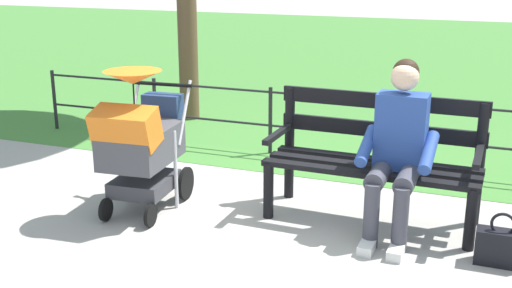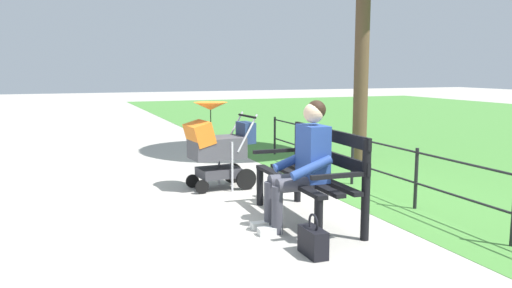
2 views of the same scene
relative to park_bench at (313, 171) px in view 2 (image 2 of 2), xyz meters
name	(u,v)px [view 2 (image 2 of 2)]	position (x,y,z in m)	size (l,w,h in m)	color
ground_plane	(278,206)	(0.64, 0.12, -0.53)	(60.00, 60.00, 0.00)	#ADA89E
park_bench	(313,171)	(0.00, 0.00, 0.00)	(1.61, 0.63, 0.96)	black
person_on_bench	(303,161)	(-0.20, 0.22, 0.15)	(0.54, 0.74, 1.28)	#42424C
stroller	(216,144)	(1.74, 0.53, 0.07)	(0.57, 0.92, 1.15)	black
handbag	(313,241)	(-0.95, 0.49, -0.40)	(0.32, 0.14, 0.37)	black
park_fence	(381,163)	(0.64, -1.28, -0.11)	(6.79, 0.04, 0.70)	black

